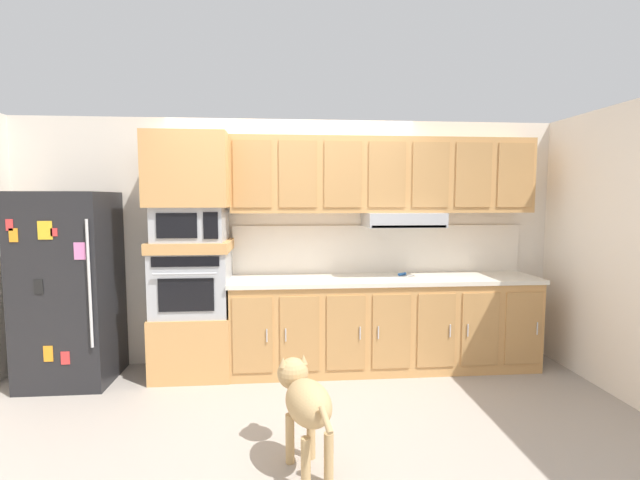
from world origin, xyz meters
name	(u,v)px	position (x,y,z in m)	size (l,w,h in m)	color
ground_plane	(296,404)	(0.00, 0.00, 0.00)	(9.60, 9.60, 0.00)	#9E9389
back_kitchen_wall	(292,242)	(0.00, 1.11, 1.25)	(6.20, 0.12, 2.50)	silver
side_panel_right	(623,251)	(2.80, 0.00, 1.25)	(0.12, 7.10, 2.50)	white
refrigerator	(70,288)	(-2.06, 0.68, 0.88)	(0.76, 0.73, 1.76)	black
oven_base_cabinet	(194,343)	(-0.97, 0.75, 0.30)	(0.74, 0.62, 0.60)	tan
built_in_oven	(193,282)	(-0.97, 0.75, 0.90)	(0.70, 0.62, 0.60)	#A8AAAF
appliance_mid_shelf	(192,246)	(-0.97, 0.75, 1.25)	(0.74, 0.62, 0.10)	tan
microwave	(191,224)	(-0.97, 0.75, 1.46)	(0.64, 0.54, 0.32)	#A8AAAF
appliance_upper_cabinet	(190,171)	(-0.97, 0.75, 1.96)	(0.74, 0.62, 0.68)	tan
lower_cabinet_run	(384,325)	(0.91, 0.75, 0.44)	(3.01, 0.63, 0.88)	tan
countertop_slab	(385,279)	(0.91, 0.75, 0.90)	(3.05, 0.64, 0.04)	silver
backsplash_panel	(379,249)	(0.91, 1.04, 1.17)	(3.05, 0.02, 0.50)	white
upper_cabinet_with_hood	(384,178)	(0.92, 0.87, 1.90)	(3.01, 0.48, 0.88)	tan
screwdriver	(403,274)	(1.11, 0.83, 0.93)	(0.16, 0.17, 0.03)	blue
dog	(304,400)	(0.03, -0.87, 0.44)	(0.38, 0.81, 0.65)	tan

